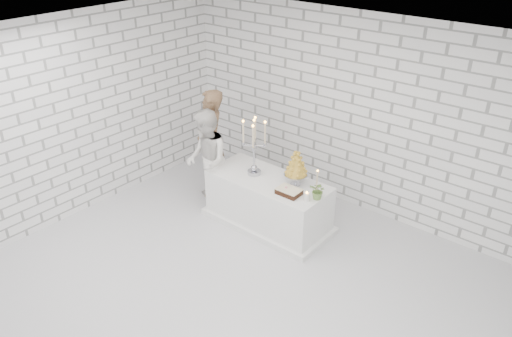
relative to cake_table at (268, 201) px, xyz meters
name	(u,v)px	position (x,y,z in m)	size (l,w,h in m)	color
ground	(242,278)	(0.53, -1.20, -0.38)	(6.00, 5.00, 0.01)	silver
ceiling	(238,44)	(0.53, -1.20, 2.62)	(6.00, 5.00, 0.01)	white
wall_back	(351,114)	(0.53, 1.30, 1.12)	(6.00, 0.01, 3.00)	white
wall_front	(36,289)	(0.53, -3.70, 1.12)	(6.00, 0.01, 3.00)	white
wall_left	(89,114)	(-2.47, -1.20, 1.12)	(0.01, 5.00, 3.00)	white
cake_table	(268,201)	(0.00, 0.00, 0.00)	(1.80, 0.80, 0.75)	white
groom	(211,144)	(-1.26, 0.13, 0.52)	(0.65, 0.43, 1.78)	brown
bride	(207,161)	(-1.03, -0.21, 0.43)	(0.78, 0.61, 1.60)	silver
candelabra	(254,147)	(-0.26, -0.01, 0.81)	(0.35, 0.35, 0.87)	#A5A6B0
croquembouche	(296,167)	(0.39, 0.13, 0.64)	(0.35, 0.35, 0.54)	#B48823
chocolate_cake	(289,192)	(0.48, -0.15, 0.42)	(0.32, 0.23, 0.08)	black
pillar_candle	(307,197)	(0.76, -0.14, 0.44)	(0.08, 0.08, 0.12)	white
extra_taper	(317,182)	(0.73, 0.14, 0.54)	(0.06, 0.06, 0.32)	beige
flowers	(318,191)	(0.85, -0.01, 0.50)	(0.22, 0.19, 0.25)	#477234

